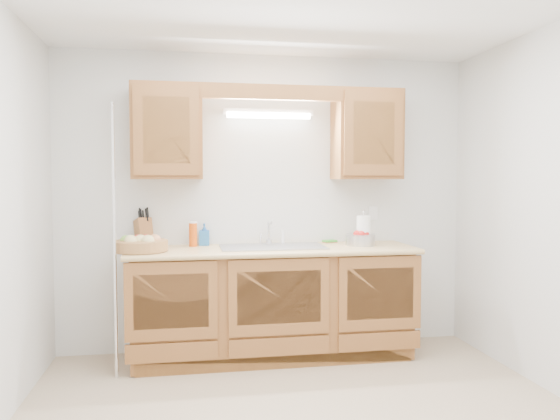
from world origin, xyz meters
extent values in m
cube|color=silver|center=(0.00, 1.50, 1.25)|extent=(3.50, 0.02, 2.50)
cube|color=silver|center=(0.00, -1.50, 1.25)|extent=(3.50, 0.02, 2.50)
cube|color=brown|center=(0.00, 1.20, 0.44)|extent=(2.20, 0.60, 0.86)
cube|color=tan|center=(0.00, 1.19, 0.88)|extent=(2.30, 0.63, 0.04)
cube|color=brown|center=(-0.83, 1.33, 1.83)|extent=(0.55, 0.33, 0.75)
cube|color=brown|center=(0.83, 1.33, 1.83)|extent=(0.55, 0.33, 0.75)
cube|color=brown|center=(0.00, 1.19, 2.14)|extent=(2.20, 0.05, 0.12)
cylinder|color=white|center=(0.00, 1.40, 1.98)|extent=(0.70, 0.05, 0.05)
cube|color=white|center=(0.00, 1.43, 2.01)|extent=(0.76, 0.06, 0.05)
cube|color=#9E9EA3|center=(0.00, 1.21, 0.90)|extent=(0.84, 0.46, 0.01)
cube|color=#9E9EA3|center=(-0.21, 1.21, 0.82)|extent=(0.39, 0.40, 0.16)
cube|color=#9E9EA3|center=(0.21, 1.21, 0.82)|extent=(0.39, 0.40, 0.16)
cylinder|color=silver|center=(0.00, 1.41, 0.92)|extent=(0.06, 0.06, 0.04)
cylinder|color=silver|center=(0.00, 1.41, 1.00)|extent=(0.02, 0.02, 0.16)
cylinder|color=silver|center=(0.00, 1.35, 1.09)|extent=(0.02, 0.12, 0.02)
cylinder|color=white|center=(0.12, 1.41, 0.96)|extent=(0.03, 0.03, 0.12)
cylinder|color=silver|center=(-1.20, 0.94, 1.00)|extent=(0.03, 0.03, 2.00)
cube|color=white|center=(0.95, 1.49, 1.15)|extent=(0.08, 0.01, 0.12)
cylinder|color=#AA7B44|center=(-1.03, 1.11, 0.95)|extent=(0.54, 0.54, 0.08)
sphere|color=#D8C67F|center=(-1.10, 1.07, 0.98)|extent=(0.10, 0.10, 0.10)
sphere|color=#D8C67F|center=(-0.97, 1.05, 0.98)|extent=(0.10, 0.10, 0.10)
sphere|color=tan|center=(-0.93, 1.16, 0.98)|extent=(0.10, 0.10, 0.10)
sphere|color=red|center=(-1.05, 1.18, 0.98)|extent=(0.09, 0.09, 0.09)
sphere|color=#72A53F|center=(-1.14, 1.15, 0.98)|extent=(0.09, 0.09, 0.09)
sphere|color=#D8C67F|center=(-1.03, 1.10, 0.98)|extent=(0.10, 0.10, 0.10)
sphere|color=red|center=(-1.00, 1.21, 0.98)|extent=(0.09, 0.09, 0.09)
cube|color=brown|center=(-1.03, 1.42, 1.01)|extent=(0.18, 0.22, 0.25)
cylinder|color=black|center=(-1.06, 1.40, 1.15)|extent=(0.03, 0.04, 0.09)
cylinder|color=black|center=(-1.03, 1.40, 1.15)|extent=(0.03, 0.04, 0.09)
cylinder|color=black|center=(-1.00, 1.40, 1.16)|extent=(0.03, 0.04, 0.09)
cylinder|color=black|center=(-1.05, 1.44, 1.16)|extent=(0.03, 0.04, 0.09)
cylinder|color=black|center=(-1.01, 1.44, 1.16)|extent=(0.03, 0.04, 0.09)
cylinder|color=black|center=(-1.06, 1.47, 1.17)|extent=(0.03, 0.04, 0.09)
cylinder|color=black|center=(-1.00, 1.47, 1.17)|extent=(0.03, 0.04, 0.09)
cylinder|color=#CF4B0B|center=(-0.63, 1.37, 1.00)|extent=(0.08, 0.08, 0.19)
cylinder|color=white|center=(-0.63, 1.37, 1.10)|extent=(0.07, 0.07, 0.01)
imported|color=#2263AB|center=(-0.54, 1.42, 0.99)|extent=(0.09, 0.09, 0.18)
cube|color=#CC333F|center=(0.54, 1.44, 0.90)|extent=(0.13, 0.10, 0.01)
cube|color=green|center=(0.54, 1.44, 0.91)|extent=(0.13, 0.10, 0.02)
cylinder|color=silver|center=(0.77, 1.21, 0.91)|extent=(0.14, 0.14, 0.01)
cylinder|color=silver|center=(0.77, 1.21, 1.04)|extent=(0.02, 0.02, 0.28)
cylinder|color=white|center=(0.77, 1.21, 1.03)|extent=(0.15, 0.15, 0.24)
sphere|color=silver|center=(0.77, 1.21, 1.18)|extent=(0.02, 0.02, 0.02)
cylinder|color=silver|center=(0.74, 1.20, 0.95)|extent=(0.25, 0.25, 0.09)
sphere|color=red|center=(0.71, 1.20, 0.99)|extent=(0.07, 0.07, 0.07)
sphere|color=red|center=(0.77, 1.22, 0.99)|extent=(0.07, 0.07, 0.07)
sphere|color=red|center=(0.74, 1.17, 0.99)|extent=(0.07, 0.07, 0.07)
sphere|color=red|center=(0.77, 1.18, 0.99)|extent=(0.07, 0.07, 0.07)
camera|label=1|loc=(-0.69, -3.13, 1.45)|focal=35.00mm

